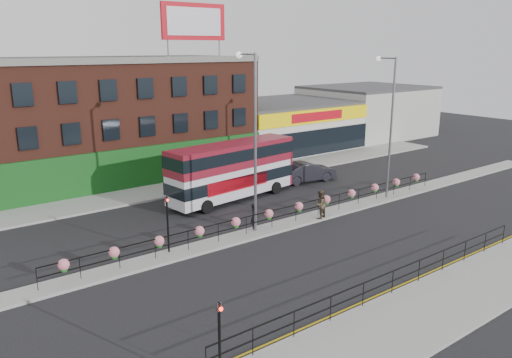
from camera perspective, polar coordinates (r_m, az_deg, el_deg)
ground at (r=32.22m, az=3.22°, el=-5.40°), size 120.00×120.00×0.00m
south_pavement at (r=25.05m, az=21.63°, el=-12.48°), size 60.00×4.00×0.15m
north_pavement at (r=41.63m, az=-7.47°, el=-0.69°), size 60.00×4.00×0.15m
median at (r=32.19m, az=3.22°, el=-5.27°), size 60.00×1.60×0.15m
yellow_line_inner at (r=26.18m, az=17.29°, el=-11.03°), size 60.00×0.10×0.01m
yellow_line_outer at (r=26.08m, az=17.61°, el=-11.16°), size 60.00×0.10×0.01m
brick_building at (r=46.13m, az=-17.00°, el=6.72°), size 25.00×12.21×10.30m
supermarket at (r=56.41m, az=2.68°, el=6.17°), size 15.00×12.25×5.30m
warehouse_east at (r=66.70m, az=12.54°, el=7.62°), size 14.50×12.00×6.30m
billboard at (r=44.02m, az=-7.12°, el=17.40°), size 6.00×0.29×4.40m
median_railing at (r=31.87m, az=3.25°, el=-3.63°), size 30.04×0.56×1.23m
south_railing at (r=24.08m, az=15.38°, el=-10.71°), size 20.04×0.05×1.12m
double_decker_bus at (r=37.07m, az=-2.67°, el=1.59°), size 10.87×3.80×4.30m
car at (r=42.66m, az=5.82°, el=0.82°), size 3.33×5.70×1.70m
pedestrian_a at (r=30.97m, az=-0.23°, el=-4.29°), size 0.87×0.80×1.67m
pedestrian_b at (r=33.15m, az=7.33°, el=-2.89°), size 1.23×1.11×1.92m
lamp_column_west at (r=29.60m, az=-0.39°, el=5.85°), size 0.38×1.88×10.72m
lamp_column_east at (r=37.89m, az=14.96°, el=6.99°), size 0.37×1.82×10.35m
traffic_light_south at (r=16.65m, az=-4.21°, el=-16.55°), size 0.15×0.28×3.65m
traffic_light_median at (r=27.54m, az=-10.12°, el=-3.74°), size 0.15×0.28×3.65m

